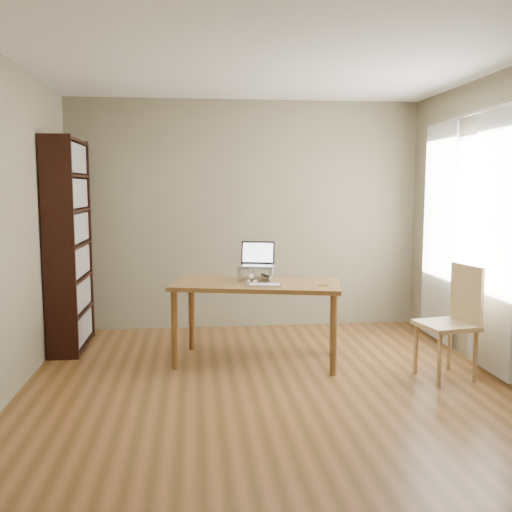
{
  "coord_description": "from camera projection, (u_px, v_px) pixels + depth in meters",
  "views": [
    {
      "loc": [
        -0.59,
        -4.27,
        1.61
      ],
      "look_at": [
        -0.03,
        0.86,
        1.0
      ],
      "focal_mm": 40.0,
      "sensor_mm": 36.0,
      "label": 1
    }
  ],
  "objects": [
    {
      "name": "chair",
      "position": [
        455.0,
        318.0,
        4.82
      ],
      "size": [
        0.5,
        0.5,
        0.96
      ],
      "rotation": [
        0.0,
        0.0,
        0.19
      ],
      "color": "tan",
      "rests_on": "ground"
    },
    {
      "name": "room",
      "position": [
        276.0,
        229.0,
        4.33
      ],
      "size": [
        4.04,
        4.54,
        2.64
      ],
      "color": "#553816",
      "rests_on": "ground"
    },
    {
      "name": "curtains",
      "position": [
        464.0,
        235.0,
        5.33
      ],
      "size": [
        0.03,
        1.9,
        2.25
      ],
      "color": "white",
      "rests_on": "ground"
    },
    {
      "name": "desk",
      "position": [
        257.0,
        292.0,
        5.26
      ],
      "size": [
        1.66,
        1.09,
        0.75
      ],
      "rotation": [
        0.0,
        0.0,
        -0.23
      ],
      "color": "brown",
      "rests_on": "ground"
    },
    {
      "name": "laptop",
      "position": [
        256.0,
        260.0,
        5.36
      ],
      "size": [
        0.36,
        0.33,
        0.23
      ],
      "rotation": [
        0.0,
        0.0,
        -0.23
      ],
      "color": "silver",
      "rests_on": "laptop_stand"
    },
    {
      "name": "coaster",
      "position": [
        324.0,
        285.0,
        5.07
      ],
      "size": [
        0.1,
        0.1,
        0.01
      ],
      "primitive_type": "cylinder",
      "color": "brown",
      "rests_on": "desk"
    },
    {
      "name": "laptop_stand",
      "position": [
        256.0,
        272.0,
        5.32
      ],
      "size": [
        0.32,
        0.25,
        0.13
      ],
      "rotation": [
        0.0,
        0.0,
        -0.23
      ],
      "color": "silver",
      "rests_on": "desk"
    },
    {
      "name": "cat",
      "position": [
        254.0,
        273.0,
        5.35
      ],
      "size": [
        0.25,
        0.48,
        0.15
      ],
      "rotation": [
        0.0,
        0.0,
        -0.27
      ],
      "color": "#413733",
      "rests_on": "desk"
    },
    {
      "name": "bookshelf",
      "position": [
        69.0,
        245.0,
        5.68
      ],
      "size": [
        0.3,
        0.9,
        2.1
      ],
      "color": "black",
      "rests_on": "ground"
    },
    {
      "name": "keyboard",
      "position": [
        265.0,
        285.0,
        5.03
      ],
      "size": [
        0.31,
        0.18,
        0.02
      ],
      "rotation": [
        0.0,
        0.0,
        -0.17
      ],
      "color": "silver",
      "rests_on": "desk"
    }
  ]
}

